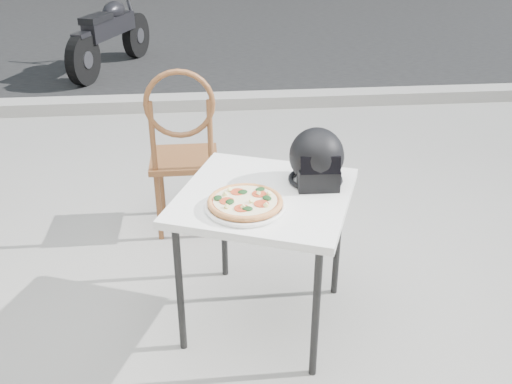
{
  "coord_description": "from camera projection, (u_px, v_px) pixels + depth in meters",
  "views": [
    {
      "loc": [
        0.01,
        -2.44,
        1.83
      ],
      "look_at": [
        0.22,
        -0.32,
        0.74
      ],
      "focal_mm": 40.0,
      "sensor_mm": 36.0,
      "label": 1
    }
  ],
  "objects": [
    {
      "name": "plate",
      "position": [
        245.0,
        206.0,
        2.36
      ],
      "size": [
        0.45,
        0.45,
        0.02
      ],
      "rotation": [
        0.0,
        0.0,
        0.42
      ],
      "color": "white",
      "rests_on": "cafe_table_main"
    },
    {
      "name": "cafe_table_main",
      "position": [
        265.0,
        205.0,
        2.52
      ],
      "size": [
        0.94,
        0.94,
        0.69
      ],
      "rotation": [
        0.0,
        0.0,
        -0.37
      ],
      "color": "white",
      "rests_on": "ground"
    },
    {
      "name": "pizza",
      "position": [
        245.0,
        201.0,
        2.35
      ],
      "size": [
        0.42,
        0.42,
        0.04
      ],
      "rotation": [
        0.0,
        0.0,
        0.44
      ],
      "color": "#E39653",
      "rests_on": "plate"
    },
    {
      "name": "curb",
      "position": [
        201.0,
        102.0,
        5.63
      ],
      "size": [
        30.0,
        0.25,
        0.12
      ],
      "primitive_type": "cube",
      "color": "#9C9992",
      "rests_on": "ground"
    },
    {
      "name": "helmet",
      "position": [
        317.0,
        160.0,
        2.54
      ],
      "size": [
        0.26,
        0.27,
        0.25
      ],
      "rotation": [
        0.0,
        0.0,
        -0.04
      ],
      "color": "black",
      "rests_on": "cafe_table_main"
    },
    {
      "name": "motorcycle",
      "position": [
        111.0,
        35.0,
        6.74
      ],
      "size": [
        0.78,
        1.79,
        0.93
      ],
      "rotation": [
        0.0,
        0.0,
        -0.36
      ],
      "color": "black",
      "rests_on": "street_asphalt"
    },
    {
      "name": "ground",
      "position": [
        208.0,
        291.0,
        3.0
      ],
      "size": [
        80.0,
        80.0,
        0.0
      ],
      "primitive_type": "plane",
      "color": "gray",
      "rests_on": "ground"
    },
    {
      "name": "cafe_chair_main",
      "position": [
        183.0,
        144.0,
        3.29
      ],
      "size": [
        0.4,
        0.4,
        1.05
      ],
      "rotation": [
        0.0,
        0.0,
        3.14
      ],
      "color": "brown",
      "rests_on": "ground"
    },
    {
      "name": "street_asphalt",
      "position": [
        198.0,
        28.0,
        9.2
      ],
      "size": [
        30.0,
        8.0,
        0.0
      ],
      "primitive_type": "cube",
      "color": "black",
      "rests_on": "ground"
    }
  ]
}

